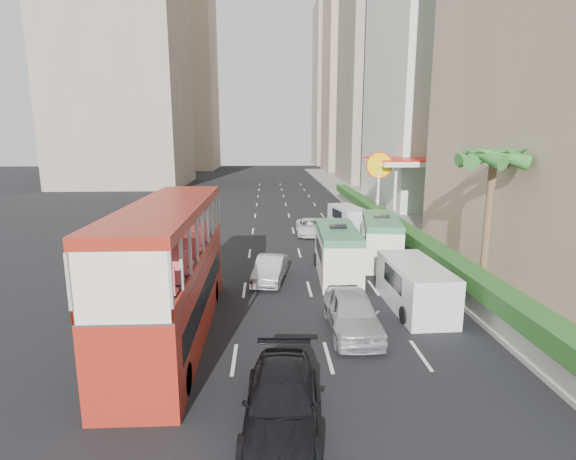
{
  "coord_description": "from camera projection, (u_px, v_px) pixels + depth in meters",
  "views": [
    {
      "loc": [
        -2.43,
        -16.01,
        7.4
      ],
      "look_at": [
        -1.5,
        4.0,
        3.2
      ],
      "focal_mm": 28.0,
      "sensor_mm": 36.0,
      "label": 1
    }
  ],
  "objects": [
    {
      "name": "minibus_far",
      "position": [
        381.0,
        239.0,
        26.86
      ],
      "size": [
        2.99,
        6.27,
        2.67
      ],
      "primitive_type": "cube",
      "rotation": [
        0.0,
        0.0,
        -0.17
      ],
      "color": "silver",
      "rests_on": "ground"
    },
    {
      "name": "car_silver_lane_a",
      "position": [
        270.0,
        281.0,
        23.3
      ],
      "size": [
        1.99,
        4.11,
        1.3
      ],
      "primitive_type": "imported",
      "rotation": [
        0.0,
        0.0,
        -0.16
      ],
      "color": "silver",
      "rests_on": "ground"
    },
    {
      "name": "panel_van_near",
      "position": [
        415.0,
        286.0,
        19.46
      ],
      "size": [
        2.18,
        5.1,
        2.01
      ],
      "primitive_type": "cube",
      "rotation": [
        0.0,
        0.0,
        0.03
      ],
      "color": "silver",
      "rests_on": "ground"
    },
    {
      "name": "ground_plane",
      "position": [
        332.0,
        332.0,
        17.28
      ],
      "size": [
        200.0,
        200.0,
        0.0
      ],
      "primitive_type": "plane",
      "color": "black",
      "rests_on": "ground"
    },
    {
      "name": "tower_left_b",
      "position": [
        178.0,
        64.0,
        99.56
      ],
      "size": [
        16.0,
        16.0,
        46.0
      ],
      "primitive_type": "cube",
      "color": "tan",
      "rests_on": "ground"
    },
    {
      "name": "double_decker_bus",
      "position": [
        171.0,
        271.0,
        16.49
      ],
      "size": [
        2.5,
        11.0,
        5.06
      ],
      "primitive_type": "cube",
      "color": "maroon",
      "rests_on": "ground"
    },
    {
      "name": "kerb_wall",
      "position": [
        392.0,
        235.0,
        31.11
      ],
      "size": [
        0.3,
        44.0,
        1.0
      ],
      "primitive_type": "cube",
      "color": "silver",
      "rests_on": "sidewalk"
    },
    {
      "name": "hedge",
      "position": [
        393.0,
        223.0,
        30.94
      ],
      "size": [
        1.1,
        44.0,
        0.7
      ],
      "primitive_type": "cube",
      "color": "#2D6626",
      "rests_on": "kerb_wall"
    },
    {
      "name": "tower_far_a",
      "position": [
        359.0,
        65.0,
        93.71
      ],
      "size": [
        14.0,
        14.0,
        44.0
      ],
      "primitive_type": "cube",
      "color": "tan",
      "rests_on": "ground"
    },
    {
      "name": "shell_station",
      "position": [
        408.0,
        190.0,
        39.66
      ],
      "size": [
        6.5,
        8.0,
        5.5
      ],
      "primitive_type": "cube",
      "color": "silver",
      "rests_on": "ground"
    },
    {
      "name": "tower_left_a",
      "position": [
        116.0,
        4.0,
        64.63
      ],
      "size": [
        18.0,
        18.0,
        52.0
      ],
      "primitive_type": "cube",
      "color": "gray",
      "rests_on": "ground"
    },
    {
      "name": "panel_van_far",
      "position": [
        348.0,
        218.0,
        36.0
      ],
      "size": [
        2.7,
        4.9,
        1.85
      ],
      "primitive_type": "cube",
      "rotation": [
        0.0,
        0.0,
        0.19
      ],
      "color": "silver",
      "rests_on": "ground"
    },
    {
      "name": "palm_tree",
      "position": [
        488.0,
        224.0,
        20.85
      ],
      "size": [
        0.36,
        0.36,
        6.4
      ],
      "primitive_type": "cylinder",
      "color": "brown",
      "rests_on": "sidewalk"
    },
    {
      "name": "tower_far_b",
      "position": [
        342.0,
        86.0,
        115.63
      ],
      "size": [
        14.0,
        14.0,
        40.0
      ],
      "primitive_type": "cube",
      "color": "gray",
      "rests_on": "ground"
    },
    {
      "name": "minibus_near",
      "position": [
        337.0,
        252.0,
        23.95
      ],
      "size": [
        2.23,
        6.04,
        2.64
      ],
      "primitive_type": "cube",
      "rotation": [
        0.0,
        0.0,
        -0.04
      ],
      "color": "silver",
      "rests_on": "ground"
    },
    {
      "name": "sidewalk",
      "position": [
        389.0,
        216.0,
        42.11
      ],
      "size": [
        6.0,
        120.0,
        0.18
      ],
      "primitive_type": "cube",
      "color": "#99968C",
      "rests_on": "ground"
    },
    {
      "name": "van_asset",
      "position": [
        310.0,
        234.0,
        34.44
      ],
      "size": [
        2.07,
        4.31,
        1.18
      ],
      "primitive_type": "imported",
      "rotation": [
        0.0,
        0.0,
        -0.02
      ],
      "color": "silver",
      "rests_on": "ground"
    },
    {
      "name": "car_silver_lane_b",
      "position": [
        352.0,
        332.0,
        17.32
      ],
      "size": [
        1.91,
        4.68,
        1.59
      ],
      "primitive_type": "imported",
      "rotation": [
        0.0,
        0.0,
        -0.01
      ],
      "color": "silver",
      "rests_on": "ground"
    },
    {
      "name": "car_black",
      "position": [
        282.0,
        425.0,
        11.72
      ],
      "size": [
        2.24,
        4.88,
        1.38
      ],
      "primitive_type": "imported",
      "rotation": [
        0.0,
        0.0,
        -0.07
      ],
      "color": "black",
      "rests_on": "ground"
    },
    {
      "name": "tower_mid",
      "position": [
        397.0,
        21.0,
        69.68
      ],
      "size": [
        16.0,
        16.0,
        50.0
      ],
      "primitive_type": "cube",
      "color": "gray",
      "rests_on": "ground"
    }
  ]
}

